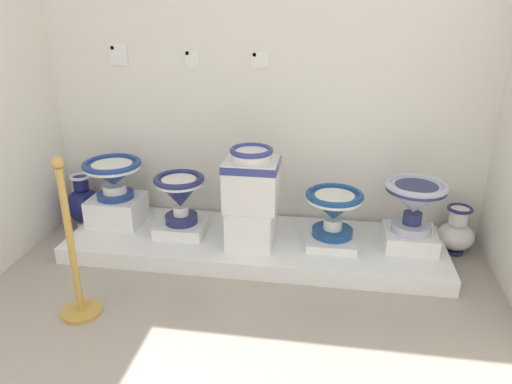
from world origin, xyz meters
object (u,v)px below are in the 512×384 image
object	(u,v)px
plinth_block_slender_white	(332,238)
info_placard_second	(192,59)
decorative_vase_spare	(84,204)
info_placard_third	(260,60)
info_placard_first	(118,54)
stanchion_post_near_left	(75,267)
antique_toilet_broad_patterned	(113,174)
decorative_vase_companion	(456,233)
antique_toilet_slender_white	(334,207)
antique_toilet_squat_floral	(180,192)
antique_toilet_leftmost	(252,178)
antique_toilet_tall_cobalt	(415,199)
plinth_block_squat_floral	(182,227)
plinth_block_broad_patterned	(117,210)
plinth_block_leftmost	(252,224)
plinth_block_tall_cobalt	(410,238)

from	to	relation	value
plinth_block_slender_white	info_placard_second	world-z (taller)	info_placard_second
decorative_vase_spare	info_placard_third	bearing A→B (deg)	7.23
info_placard_first	stanchion_post_near_left	distance (m)	1.64
antique_toilet_broad_patterned	decorative_vase_companion	distance (m)	2.49
antique_toilet_broad_patterned	antique_toilet_slender_white	world-z (taller)	antique_toilet_broad_patterned
antique_toilet_squat_floral	antique_toilet_leftmost	world-z (taller)	antique_toilet_leftmost
antique_toilet_broad_patterned	antique_toilet_squat_floral	xyz separation A→B (m)	(0.53, -0.09, -0.08)
antique_toilet_slender_white	decorative_vase_companion	size ratio (longest dim) A/B	1.11
antique_toilet_broad_patterned	info_placard_third	bearing A→B (deg)	16.85
decorative_vase_spare	stanchion_post_near_left	size ratio (longest dim) A/B	0.44
antique_toilet_slender_white	antique_toilet_tall_cobalt	world-z (taller)	antique_toilet_tall_cobalt
antique_toilet_squat_floral	info_placard_third	world-z (taller)	info_placard_third
plinth_block_squat_floral	decorative_vase_companion	size ratio (longest dim) A/B	0.99
antique_toilet_tall_cobalt	antique_toilet_slender_white	bearing A→B (deg)	-178.22
antique_toilet_broad_patterned	antique_toilet_slender_white	size ratio (longest dim) A/B	1.08
antique_toilet_tall_cobalt	info_placard_third	world-z (taller)	info_placard_third
info_placard_third	stanchion_post_near_left	distance (m)	1.82
plinth_block_broad_patterned	stanchion_post_near_left	xyz separation A→B (m)	(0.19, -0.97, 0.09)
antique_toilet_leftmost	antique_toilet_broad_patterned	bearing A→B (deg)	172.21
stanchion_post_near_left	info_placard_third	bearing A→B (deg)	56.73
decorative_vase_spare	antique_toilet_leftmost	bearing A→B (deg)	-11.45
plinth_block_broad_patterned	antique_toilet_tall_cobalt	distance (m)	2.14
antique_toilet_squat_floral	plinth_block_leftmost	world-z (taller)	antique_toilet_squat_floral
decorative_vase_spare	decorative_vase_companion	world-z (taller)	decorative_vase_spare
antique_toilet_squat_floral	stanchion_post_near_left	xyz separation A→B (m)	(-0.33, -0.88, -0.11)
plinth_block_broad_patterned	info_placard_third	bearing A→B (deg)	16.85
info_placard_third	plinth_block_leftmost	bearing A→B (deg)	-88.33
plinth_block_squat_floral	plinth_block_leftmost	world-z (taller)	plinth_block_leftmost
info_placard_second	plinth_block_tall_cobalt	bearing A→B (deg)	-13.14
antique_toilet_squat_floral	plinth_block_leftmost	bearing A→B (deg)	-5.96
plinth_block_squat_floral	antique_toilet_leftmost	xyz separation A→B (m)	(0.52, -0.05, 0.43)
plinth_block_leftmost	plinth_block_slender_white	size ratio (longest dim) A/B	0.98
plinth_block_broad_patterned	plinth_block_squat_floral	world-z (taller)	plinth_block_broad_patterned
info_placard_second	plinth_block_leftmost	bearing A→B (deg)	-42.22
antique_toilet_slender_white	decorative_vase_companion	distance (m)	0.91
antique_toilet_broad_patterned	info_placard_third	size ratio (longest dim) A/B	3.23
decorative_vase_companion	plinth_block_squat_floral	bearing A→B (deg)	-173.74
plinth_block_tall_cobalt	decorative_vase_spare	world-z (taller)	decorative_vase_spare
plinth_block_slender_white	antique_toilet_tall_cobalt	bearing A→B (deg)	1.78
antique_toilet_slender_white	antique_toilet_tall_cobalt	xyz separation A→B (m)	(0.52, 0.02, 0.09)
plinth_block_squat_floral	info_placard_first	size ratio (longest dim) A/B	2.24
info_placard_first	stanchion_post_near_left	world-z (taller)	info_placard_first
plinth_block_leftmost	plinth_block_tall_cobalt	bearing A→B (deg)	4.75
plinth_block_tall_cobalt	info_placard_first	size ratio (longest dim) A/B	2.21
plinth_block_leftmost	stanchion_post_near_left	size ratio (longest dim) A/B	0.41
info_placard_first	info_placard_second	xyz separation A→B (m)	(0.55, -0.00, -0.02)
antique_toilet_tall_cobalt	decorative_vase_companion	xyz separation A→B (m)	(0.34, 0.18, -0.31)
info_placard_third	decorative_vase_spare	bearing A→B (deg)	-172.77
antique_toilet_broad_patterned	info_placard_second	size ratio (longest dim) A/B	3.26
antique_toilet_squat_floral	plinth_block_broad_patterned	bearing A→B (deg)	170.43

